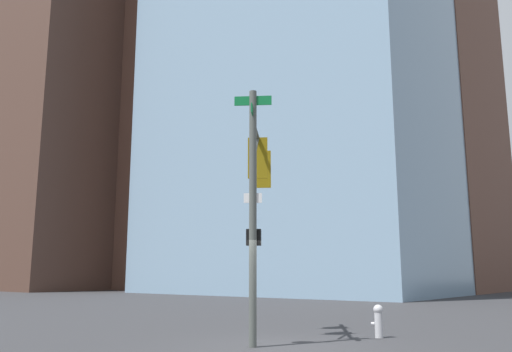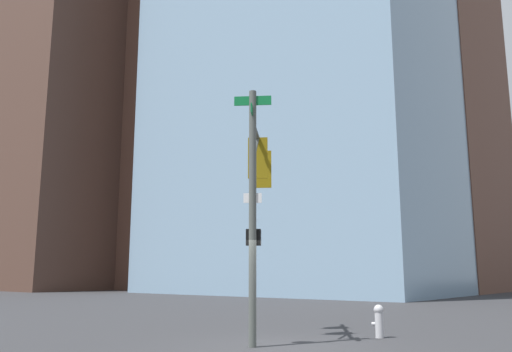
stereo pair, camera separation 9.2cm
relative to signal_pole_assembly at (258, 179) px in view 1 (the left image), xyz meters
name	(u,v)px [view 1 (the left image)]	position (x,y,z in m)	size (l,w,h in m)	color
ground_plane	(279,347)	(-1.24, 0.76, -4.25)	(200.00, 200.00, 0.00)	#2D2D30
signal_pole_assembly	(258,179)	(0.00, 0.00, 0.00)	(2.81, 3.89, 6.28)	#4C514C
fire_hydrant	(379,320)	(-2.29, -2.36, -3.78)	(0.34, 0.26, 0.87)	#B2B2B7
building_brick_nearside	(388,61)	(14.26, -41.13, 20.70)	(20.02, 15.68, 49.90)	brown
building_brick_midblock	(189,105)	(34.30, -30.12, 16.83)	(23.44, 14.96, 42.16)	brown
building_brick_farside	(60,95)	(47.90, -21.70, 18.74)	(21.39, 15.76, 45.99)	#4C3328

